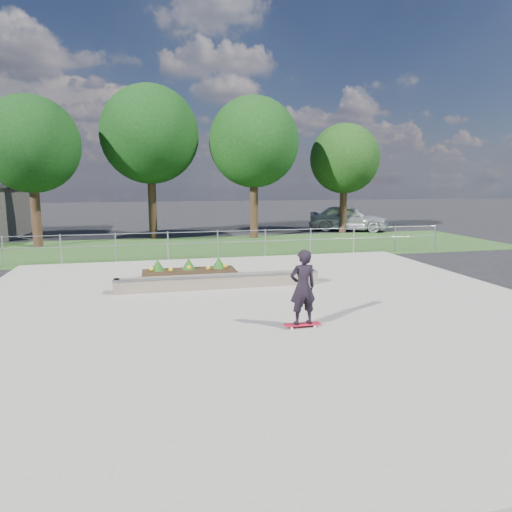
# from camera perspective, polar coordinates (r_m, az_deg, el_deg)

# --- Properties ---
(ground) EXTENTS (120.00, 120.00, 0.00)m
(ground) POSITION_cam_1_polar(r_m,az_deg,el_deg) (11.58, 0.73, -6.61)
(ground) COLOR black
(ground) RESTS_ON ground
(grass_verge) EXTENTS (30.00, 8.00, 0.02)m
(grass_verge) POSITION_cam_1_polar(r_m,az_deg,el_deg) (22.20, -6.09, 1.13)
(grass_verge) COLOR #26471C
(grass_verge) RESTS_ON ground
(concrete_slab) EXTENTS (15.00, 15.00, 0.06)m
(concrete_slab) POSITION_cam_1_polar(r_m,az_deg,el_deg) (11.57, 0.73, -6.47)
(concrete_slab) COLOR gray
(concrete_slab) RESTS_ON ground
(fence) EXTENTS (20.06, 0.06, 1.20)m
(fence) POSITION_cam_1_polar(r_m,az_deg,el_deg) (18.66, -4.79, 1.92)
(fence) COLOR gray
(fence) RESTS_ON ground
(tree_far_left) EXTENTS (4.55, 4.55, 7.15)m
(tree_far_left) POSITION_cam_1_polar(r_m,az_deg,el_deg) (24.45, -26.35, 12.37)
(tree_far_left) COLOR black
(tree_far_left) RESTS_ON ground
(tree_mid_left) EXTENTS (5.25, 5.25, 8.25)m
(tree_mid_left) POSITION_cam_1_polar(r_m,az_deg,el_deg) (25.91, -13.13, 14.54)
(tree_mid_left) COLOR #301E13
(tree_mid_left) RESTS_ON ground
(tree_mid_right) EXTENTS (4.90, 4.90, 7.70)m
(tree_mid_right) POSITION_cam_1_polar(r_m,az_deg,el_deg) (25.52, -0.26, 14.01)
(tree_mid_right) COLOR black
(tree_mid_right) RESTS_ON ground
(tree_far_right) EXTENTS (4.20, 4.20, 6.60)m
(tree_far_right) POSITION_cam_1_polar(r_m,az_deg,el_deg) (28.80, 11.02, 11.82)
(tree_far_right) COLOR #382116
(tree_far_right) RESTS_ON ground
(grind_ledge) EXTENTS (6.00, 0.44, 0.43)m
(grind_ledge) POSITION_cam_1_polar(r_m,az_deg,el_deg) (13.48, -4.60, -3.17)
(grind_ledge) COLOR #67594C
(grind_ledge) RESTS_ON concrete_slab
(planter_bed) EXTENTS (3.00, 1.20, 0.61)m
(planter_bed) POSITION_cam_1_polar(r_m,az_deg,el_deg) (15.01, -8.33, -2.02)
(planter_bed) COLOR black
(planter_bed) RESTS_ON concrete_slab
(skateboarder) EXTENTS (0.80, 0.44, 1.70)m
(skateboarder) POSITION_cam_1_polar(r_m,az_deg,el_deg) (9.78, 5.86, -3.94)
(skateboarder) COLOR white
(skateboarder) RESTS_ON concrete_slab
(parked_car) EXTENTS (5.23, 4.04, 1.66)m
(parked_car) POSITION_cam_1_polar(r_m,az_deg,el_deg) (29.67, 11.48, 4.68)
(parked_car) COLOR #B0B5BA
(parked_car) RESTS_ON ground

